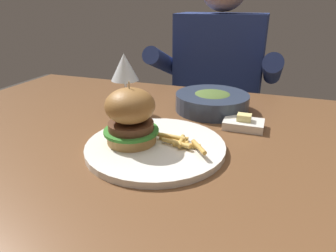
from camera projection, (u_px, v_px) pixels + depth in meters
The scene contains 8 objects.
dining_table at pixel (167, 169), 0.72m from camera, with size 1.35×0.85×0.74m.
main_plate at pixel (154, 146), 0.62m from camera, with size 0.29×0.29×0.01m, color white.
burger_sandwich at pixel (131, 116), 0.61m from camera, with size 0.11×0.11×0.13m.
fries_pile at pixel (179, 141), 0.61m from camera, with size 0.12×0.08×0.02m.
wine_glass at pixel (125, 70), 0.79m from camera, with size 0.07×0.07×0.16m.
butter_dish at pixel (244, 124), 0.73m from camera, with size 0.10×0.06×0.04m.
soup_bowl at pixel (212, 101), 0.84m from camera, with size 0.20×0.20×0.05m.
diner_person at pixel (216, 110), 1.37m from camera, with size 0.51×0.36×1.18m.
Camera 1 is at (0.21, -0.59, 1.03)m, focal length 32.00 mm.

